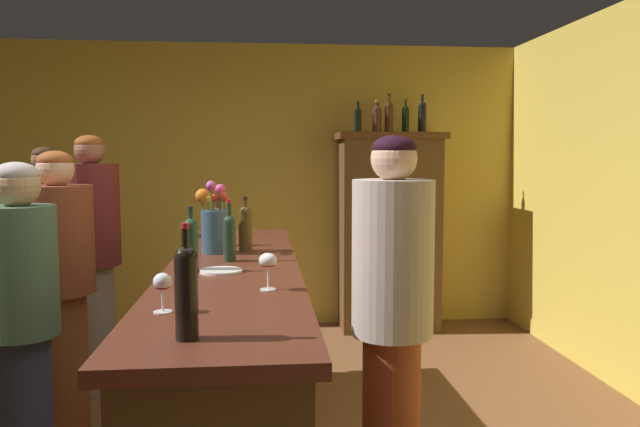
% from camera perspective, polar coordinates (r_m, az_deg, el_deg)
% --- Properties ---
extents(wall_back, '(5.71, 0.12, 2.61)m').
position_cam_1_polar(wall_back, '(5.89, -9.30, 2.45)').
color(wall_back, gold).
rests_on(wall_back, ground).
extents(bar_counter, '(0.63, 2.98, 1.06)m').
position_cam_1_polar(bar_counter, '(3.21, -7.84, -13.94)').
color(bar_counter, '#483018').
rests_on(bar_counter, ground).
extents(display_cabinet, '(0.97, 0.44, 1.80)m').
position_cam_1_polar(display_cabinet, '(5.71, 6.39, -1.34)').
color(display_cabinet, brown).
rests_on(display_cabinet, ground).
extents(wine_bottle_syrah, '(0.06, 0.06, 0.30)m').
position_cam_1_polar(wine_bottle_syrah, '(2.91, -11.70, -2.57)').
color(wine_bottle_syrah, '#1C3A25').
rests_on(wine_bottle_syrah, bar_counter).
extents(wine_bottle_rose, '(0.07, 0.07, 0.34)m').
position_cam_1_polar(wine_bottle_rose, '(1.84, -12.13, -6.70)').
color(wine_bottle_rose, black).
rests_on(wine_bottle_rose, bar_counter).
extents(wine_bottle_pinot, '(0.07, 0.07, 0.30)m').
position_cam_1_polar(wine_bottle_pinot, '(3.50, -6.84, -1.16)').
color(wine_bottle_pinot, '#473515').
rests_on(wine_bottle_pinot, bar_counter).
extents(wine_bottle_chardonnay, '(0.07, 0.07, 0.29)m').
position_cam_1_polar(wine_bottle_chardonnay, '(3.73, -9.33, -0.95)').
color(wine_bottle_chardonnay, '#4E2A1F').
rests_on(wine_bottle_chardonnay, bar_counter).
extents(wine_bottle_malbec, '(0.06, 0.06, 0.31)m').
position_cam_1_polar(wine_bottle_malbec, '(3.16, -8.28, -1.99)').
color(wine_bottle_malbec, '#213423').
rests_on(wine_bottle_malbec, bar_counter).
extents(wine_glass_front, '(0.07, 0.07, 0.15)m').
position_cam_1_polar(wine_glass_front, '(2.47, -4.78, -4.48)').
color(wine_glass_front, white).
rests_on(wine_glass_front, bar_counter).
extents(wine_glass_mid, '(0.06, 0.06, 0.14)m').
position_cam_1_polar(wine_glass_mid, '(2.18, -14.22, -6.30)').
color(wine_glass_mid, white).
rests_on(wine_glass_mid, bar_counter).
extents(flower_arrangement, '(0.18, 0.16, 0.40)m').
position_cam_1_polar(flower_arrangement, '(3.44, -9.65, -0.98)').
color(flower_arrangement, '#325166').
rests_on(flower_arrangement, bar_counter).
extents(cheese_plate, '(0.19, 0.19, 0.01)m').
position_cam_1_polar(cheese_plate, '(2.89, -9.02, -5.20)').
color(cheese_plate, white).
rests_on(cheese_plate, bar_counter).
extents(display_bottle_left, '(0.06, 0.06, 0.28)m').
position_cam_1_polar(display_bottle_left, '(5.63, 3.49, 8.65)').
color(display_bottle_left, black).
rests_on(display_bottle_left, display_cabinet).
extents(display_bottle_midleft, '(0.08, 0.08, 0.29)m').
position_cam_1_polar(display_bottle_midleft, '(5.66, 5.23, 8.72)').
color(display_bottle_midleft, '#49281E').
rests_on(display_bottle_midleft, display_cabinet).
extents(display_bottle_center, '(0.07, 0.07, 0.35)m').
position_cam_1_polar(display_bottle_center, '(5.69, 6.30, 8.88)').
color(display_bottle_center, '#452816').
rests_on(display_bottle_center, display_cabinet).
extents(display_bottle_midright, '(0.06, 0.06, 0.30)m').
position_cam_1_polar(display_bottle_midright, '(5.72, 7.82, 8.65)').
color(display_bottle_midright, black).
rests_on(display_bottle_midright, display_cabinet).
extents(display_bottle_right, '(0.07, 0.07, 0.34)m').
position_cam_1_polar(display_bottle_right, '(5.76, 9.32, 8.82)').
color(display_bottle_right, black).
rests_on(display_bottle_right, display_cabinet).
extents(patron_near_entrance, '(0.36, 0.36, 1.72)m').
position_cam_1_polar(patron_near_entrance, '(4.39, -20.03, -3.44)').
color(patron_near_entrance, gray).
rests_on(patron_near_entrance, ground).
extents(patron_by_cabinet, '(0.33, 0.33, 1.56)m').
position_cam_1_polar(patron_by_cabinet, '(3.21, -25.58, -8.20)').
color(patron_by_cabinet, '#2A314A').
rests_on(patron_by_cabinet, ground).
extents(patron_tall, '(0.32, 0.32, 1.65)m').
position_cam_1_polar(patron_tall, '(4.99, -23.60, -2.93)').
color(patron_tall, gray).
rests_on(patron_tall, ground).
extents(patron_in_grey, '(0.38, 0.38, 1.62)m').
position_cam_1_polar(patron_in_grey, '(3.75, -22.71, -6.01)').
color(patron_in_grey, brown).
rests_on(patron_in_grey, ground).
extents(bartender, '(0.33, 0.33, 1.67)m').
position_cam_1_polar(bartender, '(2.57, 6.61, -9.75)').
color(bartender, brown).
rests_on(bartender, ground).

